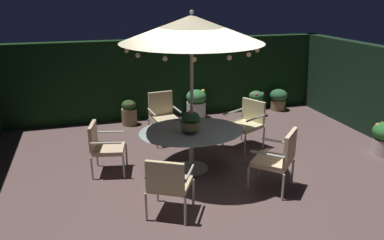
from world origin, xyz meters
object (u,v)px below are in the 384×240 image
at_px(patio_chair_south, 168,182).
at_px(potted_plant_right_far, 278,99).
at_px(patio_umbrella, 192,29).
at_px(potted_plant_back_center, 256,102).
at_px(patio_chair_east, 163,113).
at_px(patio_chair_southeast, 103,144).
at_px(centerpiece_planter, 191,121).
at_px(potted_plant_back_right, 129,112).
at_px(patio_chair_north, 279,156).
at_px(potted_plant_left_near, 196,103).
at_px(patio_chair_northeast, 247,121).
at_px(patio_dining_table, 192,136).

distance_m(patio_chair_south, potted_plant_right_far, 5.79).
bearing_deg(patio_umbrella, potted_plant_back_center, 46.04).
height_order(patio_chair_east, patio_chair_southeast, patio_chair_east).
bearing_deg(centerpiece_planter, potted_plant_back_right, 103.75).
bearing_deg(patio_umbrella, potted_plant_back_right, 105.52).
bearing_deg(patio_umbrella, patio_chair_east, 96.76).
height_order(patio_umbrella, patio_chair_southeast, patio_umbrella).
relative_size(patio_chair_north, patio_chair_south, 1.10).
height_order(patio_chair_southeast, potted_plant_right_far, patio_chair_southeast).
distance_m(patio_umbrella, potted_plant_back_center, 4.14).
height_order(centerpiece_planter, patio_chair_southeast, centerpiece_planter).
distance_m(patio_chair_east, potted_plant_right_far, 3.69).
distance_m(patio_chair_southeast, potted_plant_left_near, 3.47).
relative_size(centerpiece_planter, patio_chair_south, 0.44).
relative_size(potted_plant_back_center, potted_plant_right_far, 1.14).
distance_m(patio_umbrella, potted_plant_left_near, 3.61).
bearing_deg(potted_plant_right_far, potted_plant_back_center, -160.82).
bearing_deg(potted_plant_back_center, centerpiece_planter, -133.22).
height_order(patio_chair_southeast, potted_plant_back_center, patio_chair_southeast).
bearing_deg(patio_chair_southeast, potted_plant_back_right, 72.93).
relative_size(patio_chair_northeast, potted_plant_left_near, 1.31).
distance_m(potted_plant_back_center, potted_plant_left_near, 1.55).
relative_size(patio_umbrella, potted_plant_back_right, 4.54).
height_order(patio_chair_south, potted_plant_right_far, patio_chair_south).
height_order(potted_plant_back_center, potted_plant_left_near, potted_plant_left_near).
distance_m(patio_umbrella, patio_chair_south, 2.47).
height_order(patio_chair_north, potted_plant_right_far, patio_chair_north).
xyz_separation_m(patio_chair_south, potted_plant_left_near, (1.66, 4.14, -0.17)).
height_order(patio_chair_northeast, patio_chair_southeast, patio_chair_northeast).
height_order(patio_chair_east, patio_chair_south, patio_chair_east).
relative_size(patio_umbrella, potted_plant_left_near, 3.78).
relative_size(patio_dining_table, patio_chair_south, 2.01).
distance_m(centerpiece_planter, patio_chair_northeast, 1.71).
height_order(patio_dining_table, patio_chair_east, patio_chair_east).
relative_size(patio_chair_north, potted_plant_back_right, 1.67).
distance_m(patio_chair_southeast, potted_plant_back_center, 4.56).
height_order(patio_chair_north, patio_chair_east, patio_chair_east).
relative_size(centerpiece_planter, potted_plant_right_far, 0.71).
relative_size(potted_plant_right_far, potted_plant_back_right, 0.94).
relative_size(patio_dining_table, potted_plant_back_center, 2.84).
xyz_separation_m(patio_chair_northeast, potted_plant_back_center, (1.08, 1.85, -0.21)).
bearing_deg(patio_dining_table, potted_plant_back_right, 105.52).
bearing_deg(patio_chair_northeast, patio_dining_table, -152.83).
bearing_deg(potted_plant_right_far, patio_chair_southeast, -152.20).
height_order(patio_chair_south, potted_plant_left_near, patio_chair_south).
bearing_deg(potted_plant_right_far, patio_chair_north, -118.73).
bearing_deg(patio_chair_northeast, potted_plant_left_near, 102.27).
relative_size(patio_umbrella, patio_chair_northeast, 2.88).
xyz_separation_m(patio_chair_north, patio_chair_east, (-1.30, 2.63, 0.02)).
distance_m(patio_chair_southeast, patio_chair_south, 1.84).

